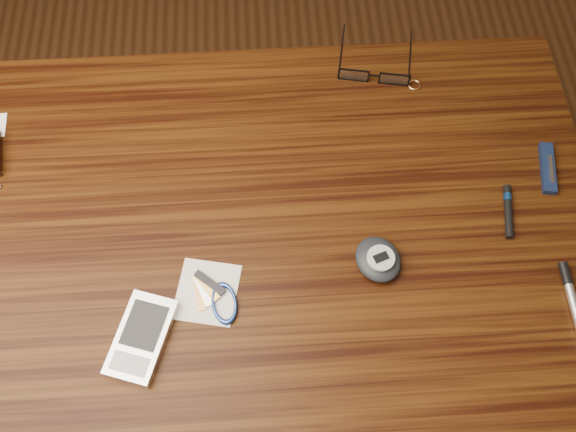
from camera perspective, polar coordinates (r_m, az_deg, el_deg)
The scene contains 10 objects.
ground at distance 1.61m, azimuth -1.76°, elevation -13.64°, with size 3.80×3.80×0.00m, color #472814.
desk at distance 0.99m, azimuth -2.79°, elevation -4.81°, with size 1.00×0.70×0.75m.
eyeglasses at distance 1.05m, azimuth 7.66°, elevation 12.38°, with size 0.13×0.14×0.03m.
gold_ring at distance 1.06m, azimuth 11.17°, elevation 11.36°, with size 0.02×0.02×0.00m, color tan.
pda_phone at distance 0.86m, azimuth -12.90°, elevation -10.48°, with size 0.10×0.13×0.02m.
pedometer at distance 0.88m, azimuth 8.02°, elevation -3.82°, with size 0.08×0.09×0.03m.
notepad_keys at distance 0.87m, azimuth -6.45°, elevation -7.18°, with size 0.10×0.10×0.01m.
pocket_knife at distance 1.02m, azimuth 22.08°, elevation 3.96°, with size 0.03×0.09×0.01m.
silver_pen at distance 0.93m, azimuth 24.10°, elevation -7.37°, with size 0.01×0.15×0.01m.
black_blue_pen at distance 0.97m, azimuth 18.98°, elevation 0.54°, with size 0.02×0.08×0.01m.
Camera 1 is at (0.03, -0.38, 1.56)m, focal length 40.00 mm.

